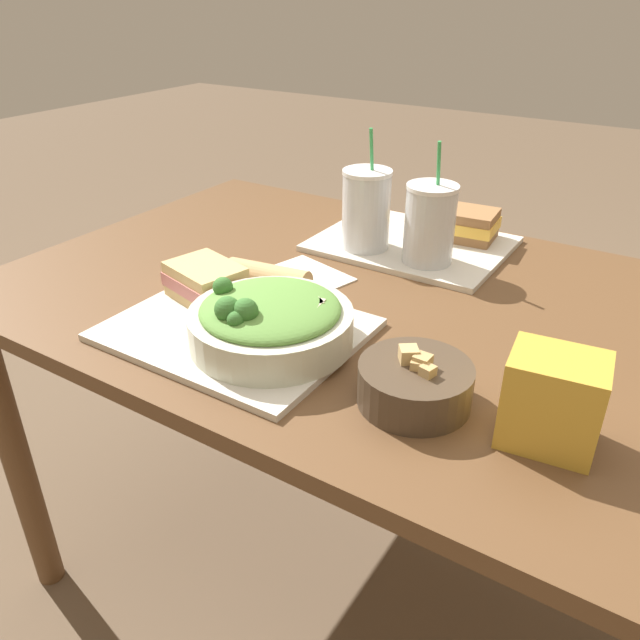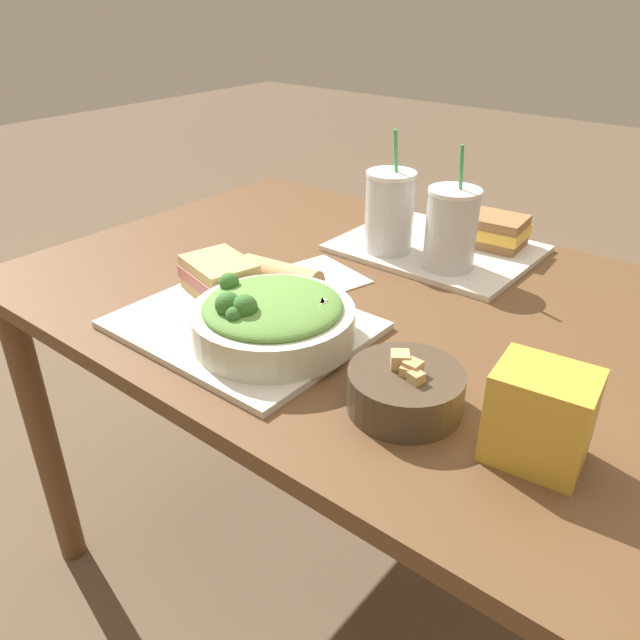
{
  "view_description": "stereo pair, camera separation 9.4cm",
  "coord_description": "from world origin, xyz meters",
  "px_view_note": "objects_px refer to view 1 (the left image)",
  "views": [
    {
      "loc": [
        0.46,
        -0.92,
        1.3
      ],
      "look_at": [
        0.01,
        -0.23,
        0.84
      ],
      "focal_mm": 35.0,
      "sensor_mm": 36.0,
      "label": 1
    },
    {
      "loc": [
        0.53,
        -0.87,
        1.3
      ],
      "look_at": [
        0.01,
        -0.23,
        0.84
      ],
      "focal_mm": 35.0,
      "sensor_mm": 36.0,
      "label": 2
    }
  ],
  "objects_px": {
    "napkin_folded": "(308,275)",
    "salad_bowl": "(270,320)",
    "drink_cup_dark": "(366,212)",
    "sandwich_far": "(462,223)",
    "drink_cup_red": "(429,226)",
    "soup_bowl": "(415,383)",
    "chip_bag": "(552,401)",
    "sandwich_near": "(206,282)",
    "baguette_near": "(269,280)"
  },
  "relations": [
    {
      "from": "sandwich_far",
      "to": "napkin_folded",
      "type": "bearing_deg",
      "value": -124.32
    },
    {
      "from": "drink_cup_red",
      "to": "sandwich_far",
      "type": "bearing_deg",
      "value": 86.91
    },
    {
      "from": "napkin_folded",
      "to": "drink_cup_red",
      "type": "bearing_deg",
      "value": 43.42
    },
    {
      "from": "chip_bag",
      "to": "sandwich_far",
      "type": "bearing_deg",
      "value": 113.42
    },
    {
      "from": "salad_bowl",
      "to": "sandwich_far",
      "type": "distance_m",
      "value": 0.6
    },
    {
      "from": "chip_bag",
      "to": "napkin_folded",
      "type": "bearing_deg",
      "value": 147.51
    },
    {
      "from": "baguette_near",
      "to": "napkin_folded",
      "type": "height_order",
      "value": "baguette_near"
    },
    {
      "from": "chip_bag",
      "to": "baguette_near",
      "type": "bearing_deg",
      "value": 159.66
    },
    {
      "from": "soup_bowl",
      "to": "drink_cup_dark",
      "type": "height_order",
      "value": "drink_cup_dark"
    },
    {
      "from": "drink_cup_dark",
      "to": "drink_cup_red",
      "type": "bearing_deg",
      "value": 0.0
    },
    {
      "from": "sandwich_far",
      "to": "chip_bag",
      "type": "distance_m",
      "value": 0.68
    },
    {
      "from": "soup_bowl",
      "to": "baguette_near",
      "type": "distance_m",
      "value": 0.38
    },
    {
      "from": "salad_bowl",
      "to": "baguette_near",
      "type": "height_order",
      "value": "salad_bowl"
    },
    {
      "from": "soup_bowl",
      "to": "napkin_folded",
      "type": "distance_m",
      "value": 0.45
    },
    {
      "from": "soup_bowl",
      "to": "chip_bag",
      "type": "relative_size",
      "value": 1.26
    },
    {
      "from": "salad_bowl",
      "to": "drink_cup_dark",
      "type": "bearing_deg",
      "value": 99.14
    },
    {
      "from": "sandwich_far",
      "to": "drink_cup_red",
      "type": "relative_size",
      "value": 0.64
    },
    {
      "from": "napkin_folded",
      "to": "drink_cup_dark",
      "type": "bearing_deg",
      "value": 78.38
    },
    {
      "from": "sandwich_far",
      "to": "drink_cup_dark",
      "type": "height_order",
      "value": "drink_cup_dark"
    },
    {
      "from": "drink_cup_dark",
      "to": "chip_bag",
      "type": "bearing_deg",
      "value": -40.37
    },
    {
      "from": "chip_bag",
      "to": "sandwich_near",
      "type": "bearing_deg",
      "value": 167.9
    },
    {
      "from": "drink_cup_dark",
      "to": "baguette_near",
      "type": "bearing_deg",
      "value": -96.54
    },
    {
      "from": "baguette_near",
      "to": "drink_cup_red",
      "type": "height_order",
      "value": "drink_cup_red"
    },
    {
      "from": "sandwich_far",
      "to": "chip_bag",
      "type": "height_order",
      "value": "chip_bag"
    },
    {
      "from": "drink_cup_dark",
      "to": "napkin_folded",
      "type": "bearing_deg",
      "value": -101.62
    },
    {
      "from": "drink_cup_red",
      "to": "napkin_folded",
      "type": "height_order",
      "value": "drink_cup_red"
    },
    {
      "from": "salad_bowl",
      "to": "baguette_near",
      "type": "relative_size",
      "value": 1.6
    },
    {
      "from": "salad_bowl",
      "to": "baguette_near",
      "type": "distance_m",
      "value": 0.17
    },
    {
      "from": "napkin_folded",
      "to": "soup_bowl",
      "type": "bearing_deg",
      "value": -37.2
    },
    {
      "from": "salad_bowl",
      "to": "soup_bowl",
      "type": "xyz_separation_m",
      "value": [
        0.25,
        -0.01,
        -0.02
      ]
    },
    {
      "from": "chip_bag",
      "to": "napkin_folded",
      "type": "relative_size",
      "value": 0.67
    },
    {
      "from": "sandwich_near",
      "to": "baguette_near",
      "type": "height_order",
      "value": "sandwich_near"
    },
    {
      "from": "soup_bowl",
      "to": "sandwich_far",
      "type": "distance_m",
      "value": 0.62
    },
    {
      "from": "sandwich_far",
      "to": "drink_cup_red",
      "type": "height_order",
      "value": "drink_cup_red"
    },
    {
      "from": "sandwich_far",
      "to": "napkin_folded",
      "type": "xyz_separation_m",
      "value": [
        -0.19,
        -0.33,
        -0.04
      ]
    },
    {
      "from": "soup_bowl",
      "to": "chip_bag",
      "type": "bearing_deg",
      "value": 5.28
    },
    {
      "from": "soup_bowl",
      "to": "drink_cup_red",
      "type": "relative_size",
      "value": 0.65
    },
    {
      "from": "salad_bowl",
      "to": "napkin_folded",
      "type": "xyz_separation_m",
      "value": [
        -0.1,
        0.26,
        -0.05
      ]
    },
    {
      "from": "sandwich_near",
      "to": "napkin_folded",
      "type": "relative_size",
      "value": 0.83
    },
    {
      "from": "napkin_folded",
      "to": "salad_bowl",
      "type": "bearing_deg",
      "value": -68.35
    },
    {
      "from": "sandwich_near",
      "to": "soup_bowl",
      "type": "bearing_deg",
      "value": 5.23
    },
    {
      "from": "soup_bowl",
      "to": "drink_cup_red",
      "type": "bearing_deg",
      "value": 112.03
    },
    {
      "from": "baguette_near",
      "to": "sandwich_far",
      "type": "bearing_deg",
      "value": -30.21
    },
    {
      "from": "drink_cup_dark",
      "to": "chip_bag",
      "type": "height_order",
      "value": "drink_cup_dark"
    },
    {
      "from": "sandwich_near",
      "to": "napkin_folded",
      "type": "height_order",
      "value": "sandwich_near"
    },
    {
      "from": "salad_bowl",
      "to": "drink_cup_red",
      "type": "bearing_deg",
      "value": 80.23
    },
    {
      "from": "chip_bag",
      "to": "drink_cup_dark",
      "type": "bearing_deg",
      "value": 132.66
    },
    {
      "from": "salad_bowl",
      "to": "chip_bag",
      "type": "bearing_deg",
      "value": 1.12
    },
    {
      "from": "baguette_near",
      "to": "drink_cup_red",
      "type": "xyz_separation_m",
      "value": [
        0.18,
        0.3,
        0.05
      ]
    },
    {
      "from": "soup_bowl",
      "to": "sandwich_far",
      "type": "relative_size",
      "value": 1.01
    }
  ]
}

